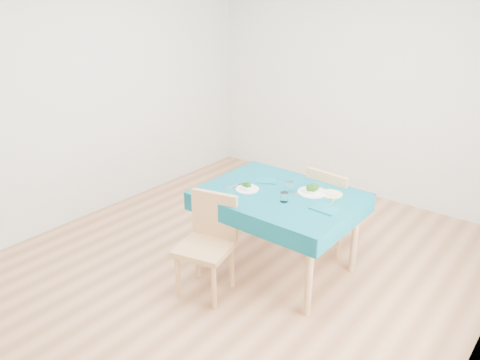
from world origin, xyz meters
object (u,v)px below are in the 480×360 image
Objects in this scene: table at (278,232)px; side_plate at (331,194)px; chair_far at (335,199)px; chair_near at (204,239)px; bowl_near at (247,187)px; bowl_far at (312,189)px.

side_plate reaches higher than table.
table is at bearing -145.33° from side_plate.
chair_far is at bearing 110.98° from side_plate.
chair_far reaches higher than chair_near.
bowl_near is at bearing -149.40° from side_plate.
chair_near is at bearing 74.18° from chair_far.
bowl_near is at bearing 62.85° from chair_far.
bowl_near is at bearing 75.12° from chair_near.
chair_far is (0.20, 0.66, 0.14)m from table.
side_plate is at bearing 30.60° from bowl_near.
bowl_near is 0.72m from side_plate.
side_plate is at bearing 26.29° from bowl_far.
bowl_far is at bearing 31.85° from bowl_near.
chair_far is at bearing 59.19° from bowl_near.
chair_near is (-0.27, -0.67, 0.13)m from table.
table is 1.28× the size of chair_near.
table is 6.47× the size of bowl_near.
side_plate is at bearing 41.64° from chair_near.
chair_near is 1.15m from side_plate.
bowl_far is (0.48, 0.85, 0.28)m from chair_near.
bowl_near is at bearing -155.71° from table.
table is 0.58m from side_plate.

